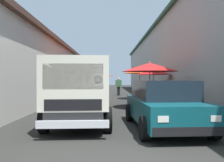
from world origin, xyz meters
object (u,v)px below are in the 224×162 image
at_px(fruit_stall_near_left, 153,76).
at_px(fruit_stall_near_right, 78,78).
at_px(fruit_stall_far_left, 91,77).
at_px(vendor_by_crates, 119,85).
at_px(parked_scooter, 177,101).
at_px(hatchback_car, 163,104).
at_px(fruit_stall_far_right, 150,71).
at_px(delivery_truck, 78,94).
at_px(fruit_stall_mid_lane, 139,74).

bearing_deg(fruit_stall_near_left, fruit_stall_near_right, 63.15).
bearing_deg(fruit_stall_far_left, vendor_by_crates, -14.12).
distance_m(fruit_stall_near_right, fruit_stall_near_left, 5.95).
bearing_deg(fruit_stall_near_left, parked_scooter, -174.44).
height_order(fruit_stall_far_left, vendor_by_crates, fruit_stall_far_left).
bearing_deg(vendor_by_crates, hatchback_car, -176.66).
bearing_deg(parked_scooter, fruit_stall_far_right, 57.29).
xyz_separation_m(fruit_stall_far_right, hatchback_car, (-4.79, 0.42, -1.16)).
distance_m(fruit_stall_near_right, vendor_by_crates, 4.84).
height_order(hatchback_car, delivery_truck, delivery_truck).
bearing_deg(fruit_stall_near_left, hatchback_car, 171.63).
height_order(fruit_stall_far_left, delivery_truck, fruit_stall_far_left).
height_order(fruit_stall_mid_lane, fruit_stall_far_right, fruit_stall_mid_lane).
bearing_deg(fruit_stall_mid_lane, hatchback_car, 176.77).
xyz_separation_m(delivery_truck, parked_scooter, (3.92, -4.18, -0.59)).
bearing_deg(vendor_by_crates, fruit_stall_far_left, 165.88).
height_order(fruit_stall_mid_lane, parked_scooter, fruit_stall_mid_lane).
distance_m(hatchback_car, delivery_truck, 2.61).
bearing_deg(fruit_stall_mid_lane, parked_scooter, -170.68).
distance_m(fruit_stall_mid_lane, fruit_stall_far_left, 4.84).
relative_size(fruit_stall_near_left, parked_scooter, 1.36).
height_order(fruit_stall_far_left, parked_scooter, fruit_stall_far_left).
relative_size(fruit_stall_near_left, vendor_by_crates, 1.39).
height_order(fruit_stall_near_right, delivery_truck, fruit_stall_near_right).
height_order(fruit_stall_near_left, parked_scooter, fruit_stall_near_left).
xyz_separation_m(fruit_stall_near_right, hatchback_car, (-10.80, -4.12, -0.84)).
height_order(fruit_stall_mid_lane, fruit_stall_near_right, fruit_stall_mid_lane).
height_order(hatchback_car, parked_scooter, hatchback_car).
bearing_deg(fruit_stall_near_right, fruit_stall_mid_lane, -97.06).
distance_m(fruit_stall_mid_lane, fruit_stall_near_right, 4.74).
relative_size(fruit_stall_near_left, fruit_stall_far_left, 0.83).
relative_size(fruit_stall_near_right, fruit_stall_far_right, 0.85).
relative_size(fruit_stall_near_right, parked_scooter, 1.45).
bearing_deg(vendor_by_crates, fruit_stall_far_right, -172.51).
bearing_deg(delivery_truck, fruit_stall_near_right, 8.12).
relative_size(vendor_by_crates, parked_scooter, 0.98).
height_order(fruit_stall_mid_lane, fruit_stall_near_left, fruit_stall_mid_lane).
distance_m(fruit_stall_far_right, vendor_by_crates, 9.64).
bearing_deg(hatchback_car, fruit_stall_far_left, 22.22).
xyz_separation_m(hatchback_car, parked_scooter, (4.04, -1.59, -0.29)).
distance_m(hatchback_car, vendor_by_crates, 14.33).
bearing_deg(fruit_stall_far_left, hatchback_car, -157.78).
bearing_deg(fruit_stall_far_left, parked_scooter, -121.67).
bearing_deg(delivery_truck, fruit_stall_mid_lane, -17.41).
bearing_deg(hatchback_car, fruit_stall_near_right, 20.86).
relative_size(delivery_truck, vendor_by_crates, 3.03).
distance_m(fruit_stall_far_right, parked_scooter, 2.01).
relative_size(fruit_stall_far_right, parked_scooter, 1.70).
distance_m(fruit_stall_near_left, fruit_stall_far_left, 4.18).
xyz_separation_m(fruit_stall_far_left, delivery_truck, (-6.59, -0.15, -0.59)).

